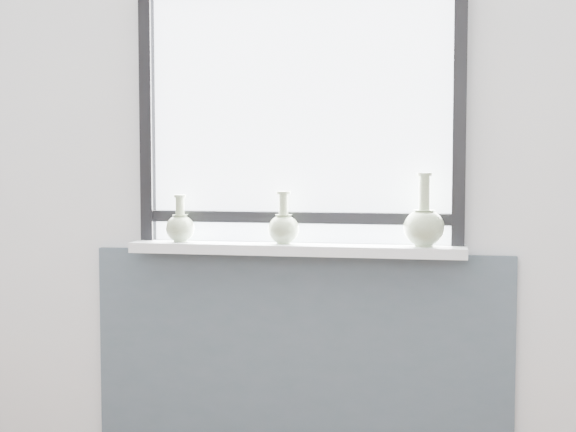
% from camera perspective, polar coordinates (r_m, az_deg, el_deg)
% --- Properties ---
extents(back_wall, '(3.60, 0.02, 2.60)m').
position_cam_1_polar(back_wall, '(3.23, 0.86, 5.27)').
color(back_wall, silver).
rests_on(back_wall, ground).
extents(apron_panel, '(1.70, 0.03, 0.86)m').
position_cam_1_polar(apron_panel, '(3.30, 0.75, -10.01)').
color(apron_panel, '#46515F').
rests_on(apron_panel, ground).
extents(windowsill, '(1.32, 0.18, 0.04)m').
position_cam_1_polar(windowsill, '(3.15, 0.54, -2.35)').
color(windowsill, silver).
rests_on(windowsill, apron_panel).
extents(window, '(1.30, 0.06, 1.05)m').
position_cam_1_polar(window, '(3.20, 0.75, 7.81)').
color(window, black).
rests_on(window, windowsill).
extents(vase_a, '(0.12, 0.12, 0.19)m').
position_cam_1_polar(vase_a, '(3.25, -7.68, -0.71)').
color(vase_a, '#A0B48A').
rests_on(vase_a, windowsill).
extents(vase_b, '(0.12, 0.12, 0.21)m').
position_cam_1_polar(vase_b, '(3.14, -0.32, -0.76)').
color(vase_b, '#A0B48A').
rests_on(vase_b, windowsill).
extents(vase_c, '(0.16, 0.16, 0.28)m').
position_cam_1_polar(vase_c, '(3.08, 9.65, -0.60)').
color(vase_c, '#A0B48A').
rests_on(vase_c, windowsill).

